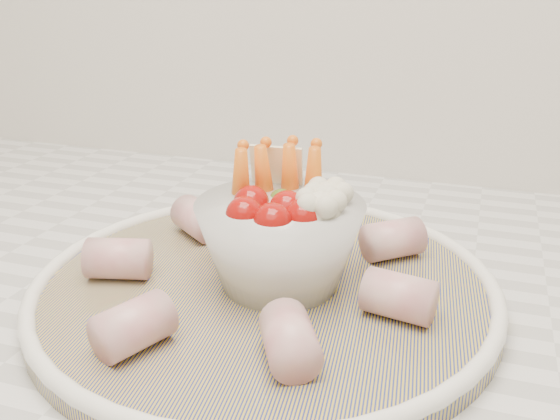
% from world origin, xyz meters
% --- Properties ---
extents(serving_platter, '(0.39, 0.39, 0.02)m').
position_xyz_m(serving_platter, '(-0.09, 1.43, 0.93)').
color(serving_platter, navy).
rests_on(serving_platter, kitchen_counter).
extents(veggie_bowl, '(0.12, 0.12, 0.10)m').
position_xyz_m(veggie_bowl, '(-0.08, 1.43, 0.97)').
color(veggie_bowl, silver).
rests_on(veggie_bowl, serving_platter).
extents(cured_meat_rolls, '(0.27, 0.28, 0.03)m').
position_xyz_m(cured_meat_rolls, '(-0.10, 1.43, 0.95)').
color(cured_meat_rolls, '#BD5660').
rests_on(cured_meat_rolls, serving_platter).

